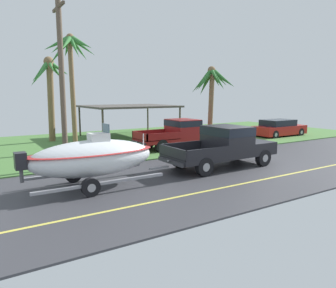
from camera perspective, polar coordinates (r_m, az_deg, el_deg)
The scene contains 10 objects.
ground at distance 22.38m, azimuth -0.27°, elevation 0.04°, with size 36.00×22.00×0.11m.
pickup_truck_towing at distance 15.47m, azimuth 10.34°, elevation -0.04°, with size 5.71×2.16×1.93m.
boat_on_trailer at distance 12.10m, azimuth -13.30°, elevation -2.40°, with size 5.91×2.31×2.34m.
parked_pickup_background at distance 20.52m, azimuth 2.56°, elevation 2.15°, with size 5.72×2.00×1.84m.
parked_sedan_near at distance 27.71m, azimuth 19.19°, elevation 2.68°, with size 4.63×1.95×1.38m.
carport_awning at distance 25.79m, azimuth -7.06°, elevation 6.60°, with size 6.84×5.76×2.54m.
palm_tree_near_left at distance 24.35m, azimuth -20.46°, elevation 10.70°, with size 2.82×3.43×6.03m.
palm_tree_near_right at distance 19.96m, azimuth -17.05°, elevation 14.57°, with size 2.98×3.06×6.87m.
palm_tree_mid at distance 21.91m, azimuth 7.77°, elevation 10.43°, with size 3.28×2.83×5.26m.
utility_pole at distance 15.28m, azimuth -18.38°, elevation 10.67°, with size 0.24×1.80×7.74m.
Camera 1 is at (-11.68, -10.40, 3.43)m, focal length 34.19 mm.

